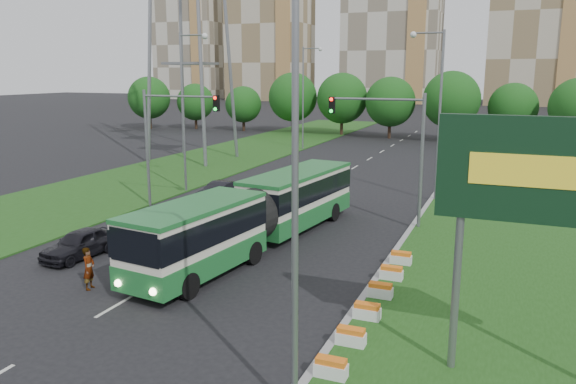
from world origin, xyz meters
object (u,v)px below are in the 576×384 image
at_px(car_left_far, 219,192).
at_px(car_left_near, 80,243).
at_px(shopping_trolley, 152,287).
at_px(pedestrian, 89,268).
at_px(traffic_mast_left, 166,130).
at_px(articulated_bus, 256,213).
at_px(billboard, 548,183).
at_px(traffic_mast_median, 395,138).

bearing_deg(car_left_far, car_left_near, -82.71).
bearing_deg(shopping_trolley, pedestrian, -165.93).
distance_m(traffic_mast_left, pedestrian, 15.43).
xyz_separation_m(traffic_mast_left, car_left_near, (1.81, -10.64, -4.63)).
height_order(traffic_mast_left, car_left_near, traffic_mast_left).
bearing_deg(articulated_bus, billboard, -27.69).
bearing_deg(pedestrian, traffic_mast_median, -46.55).
relative_size(articulated_bus, car_left_far, 4.23).
xyz_separation_m(billboard, traffic_mast_left, (-22.63, 15.00, -0.81)).
distance_m(car_left_near, car_left_far, 13.70).
bearing_deg(articulated_bus, shopping_trolley, -92.44).
bearing_deg(shopping_trolley, car_left_far, 112.46).
distance_m(billboard, car_left_far, 27.78).
xyz_separation_m(car_left_far, pedestrian, (2.96, -16.89, 0.23)).
xyz_separation_m(traffic_mast_left, articulated_bus, (9.28, -5.67, -3.53)).
bearing_deg(pedestrian, shopping_trolley, -91.68).
xyz_separation_m(billboard, articulated_bus, (-13.34, 9.33, -4.34)).
height_order(traffic_mast_median, pedestrian, traffic_mast_median).
bearing_deg(traffic_mast_median, billboard, -64.97).
bearing_deg(pedestrian, car_left_far, -2.72).
relative_size(traffic_mast_median, car_left_far, 1.87).
height_order(traffic_mast_median, shopping_trolley, traffic_mast_median).
bearing_deg(traffic_mast_left, car_left_far, 53.86).
bearing_deg(shopping_trolley, billboard, -3.54).
relative_size(car_left_far, pedestrian, 2.30).
bearing_deg(car_left_near, traffic_mast_median, 46.13).
relative_size(car_left_near, car_left_far, 0.99).
distance_m(billboard, shopping_trolley, 15.88).
height_order(traffic_mast_median, car_left_far, traffic_mast_median).
relative_size(billboard, shopping_trolley, 13.51).
relative_size(billboard, car_left_far, 1.87).
relative_size(traffic_mast_median, articulated_bus, 0.44).
xyz_separation_m(car_left_near, car_left_far, (0.41, 13.69, -0.02)).
relative_size(articulated_bus, car_left_near, 4.28).
bearing_deg(traffic_mast_left, billboard, -33.55).
relative_size(billboard, articulated_bus, 0.44).
height_order(pedestrian, shopping_trolley, pedestrian).
bearing_deg(pedestrian, articulated_bus, -39.29).
bearing_deg(pedestrian, billboard, -106.46).
height_order(car_left_far, shopping_trolley, car_left_far).
bearing_deg(car_left_near, billboard, -6.81).
bearing_deg(shopping_trolley, car_left_near, 159.74).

